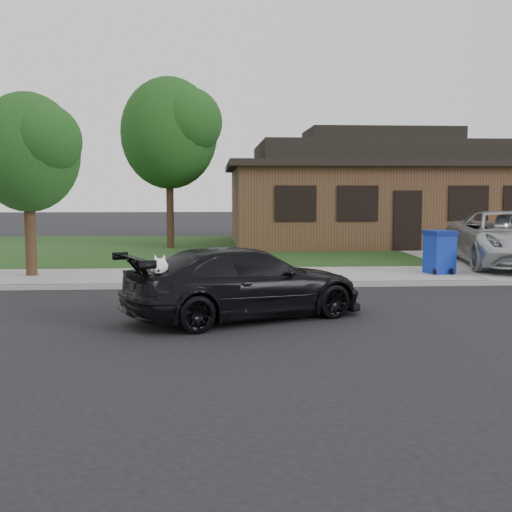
{
  "coord_description": "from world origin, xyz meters",
  "views": [
    {
      "loc": [
        -2.86,
        -11.35,
        2.24
      ],
      "look_at": [
        -2.11,
        -0.02,
        1.1
      ],
      "focal_mm": 45.0,
      "sensor_mm": 36.0,
      "label": 1
    }
  ],
  "objects": [
    {
      "name": "ground",
      "position": [
        0.0,
        0.0,
        0.0
      ],
      "size": [
        120.0,
        120.0,
        0.0
      ],
      "primitive_type": "plane",
      "color": "black",
      "rests_on": "ground"
    },
    {
      "name": "driveway",
      "position": [
        6.0,
        10.0,
        0.07
      ],
      "size": [
        4.5,
        13.0,
        0.14
      ],
      "primitive_type": "cube",
      "color": "gray",
      "rests_on": "ground"
    },
    {
      "name": "lawn",
      "position": [
        0.0,
        13.0,
        0.07
      ],
      "size": [
        60.0,
        13.0,
        0.13
      ],
      "primitive_type": "cube",
      "color": "#193814",
      "rests_on": "ground"
    },
    {
      "name": "sedan",
      "position": [
        -2.32,
        -0.12,
        0.64
      ],
      "size": [
        4.71,
        3.41,
        1.27
      ],
      "rotation": [
        0.0,
        0.0,
        1.99
      ],
      "color": "black",
      "rests_on": "ground"
    },
    {
      "name": "curb",
      "position": [
        0.0,
        3.5,
        0.06
      ],
      "size": [
        60.0,
        0.12,
        0.12
      ],
      "primitive_type": "cube",
      "color": "gray",
      "rests_on": "ground"
    },
    {
      "name": "tree_0",
      "position": [
        -4.34,
        12.88,
        4.48
      ],
      "size": [
        3.78,
        3.6,
        6.34
      ],
      "color": "#332114",
      "rests_on": "ground"
    },
    {
      "name": "recycling_bin",
      "position": [
        3.01,
        4.91,
        0.69
      ],
      "size": [
        0.83,
        0.83,
        1.12
      ],
      "rotation": [
        0.0,
        0.0,
        0.27
      ],
      "color": "#0E269B",
      "rests_on": "sidewalk"
    },
    {
      "name": "minivan",
      "position": [
        5.45,
        6.29,
        0.91
      ],
      "size": [
        3.45,
        5.92,
        1.55
      ],
      "primitive_type": "imported",
      "rotation": [
        0.0,
        0.0,
        -0.17
      ],
      "color": "#B4B8BC",
      "rests_on": "driveway"
    },
    {
      "name": "house",
      "position": [
        4.0,
        15.0,
        2.13
      ],
      "size": [
        12.6,
        8.6,
        4.65
      ],
      "color": "#422B1C",
      "rests_on": "ground"
    },
    {
      "name": "tree_2",
      "position": [
        -7.38,
        5.11,
        3.27
      ],
      "size": [
        2.73,
        2.6,
        4.59
      ],
      "color": "#332114",
      "rests_on": "ground"
    },
    {
      "name": "sidewalk",
      "position": [
        0.0,
        5.0,
        0.06
      ],
      "size": [
        60.0,
        3.0,
        0.12
      ],
      "primitive_type": "cube",
      "color": "gray",
      "rests_on": "ground"
    }
  ]
}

